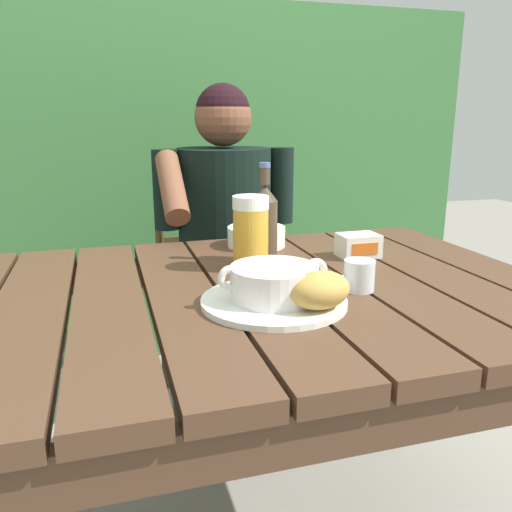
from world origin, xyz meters
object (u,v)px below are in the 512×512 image
at_px(beer_bottle, 265,222).
at_px(butter_tub, 358,245).
at_px(person_eating, 227,236).
at_px(serving_plate, 274,301).
at_px(beer_glass, 251,233).
at_px(table_knife, 324,277).
at_px(bread_roll, 320,290).
at_px(chair_near_diner, 217,285).
at_px(diner_bowl, 256,236).
at_px(water_glass_small, 359,275).
at_px(soup_bowl, 274,281).

xyz_separation_m(beer_bottle, butter_tub, (0.24, -0.02, -0.07)).
xyz_separation_m(person_eating, serving_plate, (-0.10, -0.80, 0.05)).
distance_m(serving_plate, butter_tub, 0.42).
relative_size(beer_glass, table_knife, 1.17).
height_order(person_eating, bread_roll, person_eating).
xyz_separation_m(serving_plate, bread_roll, (0.06, -0.07, 0.04)).
height_order(chair_near_diner, diner_bowl, chair_near_diner).
relative_size(beer_glass, butter_tub, 1.72).
bearing_deg(butter_tub, beer_bottle, 174.19).
bearing_deg(table_knife, beer_glass, 138.59).
bearing_deg(serving_plate, beer_bottle, 75.98).
bearing_deg(water_glass_small, butter_tub, 63.16).
distance_m(beer_bottle, water_glass_small, 0.30).
relative_size(beer_glass, diner_bowl, 1.09).
xyz_separation_m(bread_roll, diner_bowl, (0.04, 0.53, -0.02)).
relative_size(serving_plate, beer_glass, 1.62).
bearing_deg(person_eating, bread_roll, -92.25).
bearing_deg(beer_bottle, beer_glass, -132.12).
height_order(bread_roll, butter_tub, bread_roll).
bearing_deg(beer_glass, water_glass_small, -51.04).
distance_m(beer_glass, beer_bottle, 0.08).
height_order(bread_roll, beer_bottle, beer_bottle).
xyz_separation_m(water_glass_small, diner_bowl, (-0.09, 0.43, -0.00)).
bearing_deg(chair_near_diner, beer_bottle, -92.07).
distance_m(butter_tub, diner_bowl, 0.28).
xyz_separation_m(serving_plate, beer_glass, (0.02, 0.24, 0.08)).
xyz_separation_m(person_eating, bread_roll, (-0.03, -0.88, 0.09)).
bearing_deg(soup_bowl, serving_plate, 97.13).
bearing_deg(diner_bowl, person_eating, 90.48).
bearing_deg(bread_roll, beer_glass, 97.19).
height_order(soup_bowl, diner_bowl, soup_bowl).
height_order(chair_near_diner, beer_glass, chair_near_diner).
height_order(beer_glass, beer_bottle, beer_bottle).
xyz_separation_m(serving_plate, butter_tub, (0.32, 0.27, 0.02)).
distance_m(serving_plate, diner_bowl, 0.47).
distance_m(soup_bowl, diner_bowl, 0.47).
relative_size(chair_near_diner, beer_glass, 5.61).
bearing_deg(soup_bowl, table_knife, 37.45).
bearing_deg(beer_bottle, bread_roll, -91.85).
xyz_separation_m(chair_near_diner, beer_bottle, (-0.03, -0.70, 0.39)).
distance_m(chair_near_diner, bread_roll, 1.12).
height_order(beer_glass, butter_tub, beer_glass).
distance_m(beer_glass, table_knife, 0.20).
xyz_separation_m(chair_near_diner, person_eating, (-0.00, -0.20, 0.24)).
relative_size(butter_tub, diner_bowl, 0.63).
bearing_deg(soup_bowl, person_eating, 83.13).
height_order(bread_roll, water_glass_small, bread_roll).
distance_m(serving_plate, table_knife, 0.20).
distance_m(beer_bottle, butter_tub, 0.25).
bearing_deg(bread_roll, butter_tub, 53.57).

